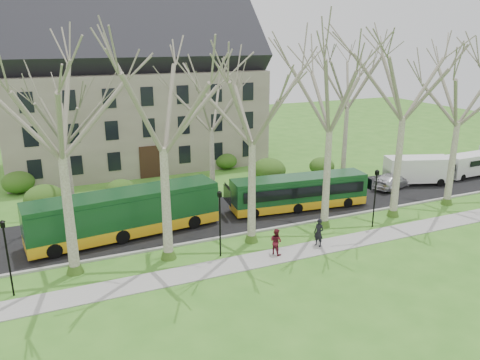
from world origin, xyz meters
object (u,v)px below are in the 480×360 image
(bus_follow, at_px, (299,192))
(sedan, at_px, (393,181))
(bus_lead, at_px, (125,213))
(van_b, at_px, (468,165))
(van_a, at_px, (417,171))
(pedestrian_b, at_px, (276,241))
(pedestrian_a, at_px, (319,233))

(bus_follow, distance_m, sedan, 10.74)
(bus_lead, relative_size, van_b, 2.56)
(sedan, relative_size, van_a, 0.79)
(sedan, bearing_deg, bus_lead, 73.58)
(bus_follow, xyz_separation_m, pedestrian_b, (-5.59, -6.71, -0.52))
(bus_follow, distance_m, pedestrian_b, 8.75)
(bus_follow, bearing_deg, bus_lead, -174.45)
(bus_lead, height_order, van_a, bus_lead)
(bus_follow, bearing_deg, van_b, 9.33)
(van_b, height_order, pedestrian_a, van_b)
(van_b, bearing_deg, bus_follow, -178.43)
(van_a, xyz_separation_m, van_b, (6.44, -0.17, -0.16))
(van_a, relative_size, pedestrian_a, 3.11)
(sedan, bearing_deg, van_b, -109.41)
(van_a, bearing_deg, pedestrian_b, -138.30)
(van_b, distance_m, pedestrian_a, 23.81)
(van_a, distance_m, van_b, 6.44)
(bus_follow, xyz_separation_m, van_b, (20.03, 1.15, -0.26))
(bus_lead, bearing_deg, van_b, -4.81)
(bus_follow, bearing_deg, sedan, 12.57)
(bus_lead, distance_m, sedan, 24.51)
(bus_lead, bearing_deg, pedestrian_b, -46.24)
(sedan, relative_size, pedestrian_a, 2.47)
(bus_lead, xyz_separation_m, bus_follow, (13.82, -0.12, -0.26))
(van_b, relative_size, pedestrian_b, 2.97)
(van_b, bearing_deg, pedestrian_a, -162.32)
(van_a, bearing_deg, bus_follow, -155.46)
(van_a, relative_size, pedestrian_b, 3.40)
(bus_follow, relative_size, pedestrian_b, 6.40)
(sedan, xyz_separation_m, van_a, (2.94, 0.10, 0.61))
(van_a, distance_m, pedestrian_a, 17.95)
(bus_lead, height_order, pedestrian_a, bus_lead)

